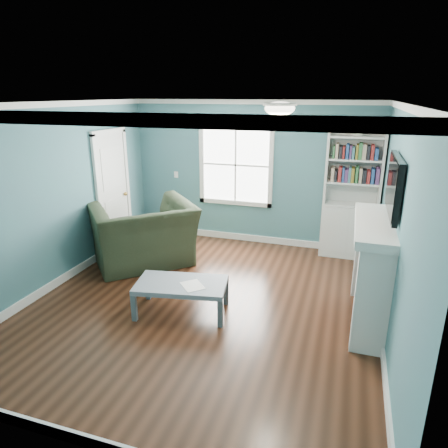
% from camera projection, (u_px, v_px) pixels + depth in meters
% --- Properties ---
extents(floor, '(5.00, 5.00, 0.00)m').
position_uv_depth(floor, '(205.00, 302.00, 5.43)').
color(floor, black).
rests_on(floor, ground).
extents(room_walls, '(5.00, 5.00, 5.00)m').
position_uv_depth(room_walls, '(203.00, 188.00, 4.94)').
color(room_walls, teal).
rests_on(room_walls, ground).
extents(trim, '(4.50, 5.00, 2.60)m').
position_uv_depth(trim, '(203.00, 215.00, 5.04)').
color(trim, white).
rests_on(trim, ground).
extents(window, '(1.40, 0.06, 1.50)m').
position_uv_depth(window, '(236.00, 165.00, 7.31)').
color(window, white).
rests_on(window, room_walls).
extents(bookshelf, '(0.90, 0.35, 2.31)m').
position_uv_depth(bookshelf, '(350.00, 204.00, 6.71)').
color(bookshelf, silver).
rests_on(bookshelf, ground).
extents(fireplace, '(0.44, 1.58, 1.30)m').
position_uv_depth(fireplace, '(371.00, 273.00, 4.81)').
color(fireplace, black).
rests_on(fireplace, ground).
extents(tv, '(0.06, 1.10, 0.65)m').
position_uv_depth(tv, '(394.00, 186.00, 4.43)').
color(tv, black).
rests_on(tv, fireplace).
extents(door, '(0.12, 0.98, 2.17)m').
position_uv_depth(door, '(113.00, 191.00, 7.01)').
color(door, silver).
rests_on(door, ground).
extents(ceiling_fixture, '(0.38, 0.38, 0.15)m').
position_uv_depth(ceiling_fixture, '(280.00, 108.00, 4.46)').
color(ceiling_fixture, white).
rests_on(ceiling_fixture, room_walls).
extents(light_switch, '(0.08, 0.01, 0.12)m').
position_uv_depth(light_switch, '(176.00, 175.00, 7.74)').
color(light_switch, white).
rests_on(light_switch, room_walls).
extents(recliner, '(1.84, 1.82, 1.37)m').
position_uv_depth(recliner, '(142.00, 224.00, 6.49)').
color(recliner, black).
rests_on(recliner, ground).
extents(coffee_table, '(1.23, 0.82, 0.41)m').
position_uv_depth(coffee_table, '(181.00, 286.00, 5.08)').
color(coffee_table, '#474F55').
rests_on(coffee_table, ground).
extents(paper_sheet, '(0.38, 0.38, 0.00)m').
position_uv_depth(paper_sheet, '(193.00, 286.00, 4.98)').
color(paper_sheet, white).
rests_on(paper_sheet, coffee_table).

